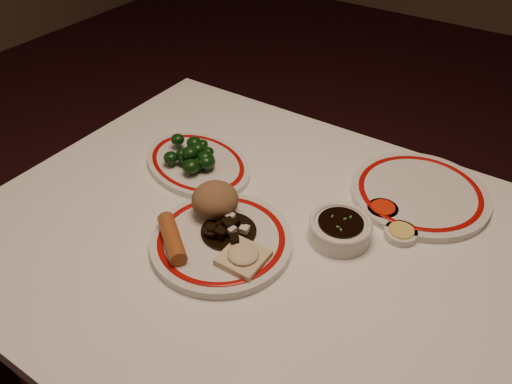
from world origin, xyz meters
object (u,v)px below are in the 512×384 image
(dining_table, at_px, (275,273))
(spring_roll, at_px, (172,238))
(main_plate, at_px, (221,241))
(stirfry_heap, at_px, (227,228))
(broccoli_pile, at_px, (195,155))
(rice_mound, at_px, (215,200))
(broccoli_plate, at_px, (198,163))
(soy_bowl, at_px, (340,230))
(fried_wonton, at_px, (243,256))

(dining_table, distance_m, spring_roll, 0.23)
(main_plate, relative_size, stirfry_heap, 3.22)
(dining_table, bearing_deg, broccoli_pile, 160.51)
(stirfry_heap, distance_m, broccoli_pile, 0.25)
(dining_table, height_order, rice_mound, rice_mound)
(dining_table, bearing_deg, spring_roll, -138.30)
(dining_table, xyz_separation_m, spring_roll, (-0.15, -0.13, 0.13))
(rice_mound, height_order, broccoli_plate, rice_mound)
(broccoli_plate, height_order, soy_bowl, soy_bowl)
(dining_table, height_order, soy_bowl, soy_bowl)
(broccoli_pile, distance_m, soy_bowl, 0.38)
(stirfry_heap, bearing_deg, broccoli_pile, 143.43)
(spring_roll, height_order, stirfry_heap, spring_roll)
(main_plate, relative_size, soy_bowl, 2.90)
(rice_mound, distance_m, stirfry_heap, 0.07)
(spring_roll, distance_m, broccoli_plate, 0.28)
(soy_bowl, bearing_deg, spring_roll, -139.72)
(stirfry_heap, xyz_separation_m, broccoli_pile, (-0.20, 0.15, 0.01))
(spring_roll, xyz_separation_m, soy_bowl, (0.25, 0.21, -0.01))
(dining_table, relative_size, fried_wonton, 15.26)
(broccoli_plate, bearing_deg, rice_mound, -39.83)
(dining_table, bearing_deg, fried_wonton, -98.50)
(spring_roll, height_order, broccoli_pile, broccoli_pile)
(main_plate, distance_m, soy_bowl, 0.23)
(dining_table, xyz_separation_m, soy_bowl, (0.10, 0.08, 0.11))
(dining_table, relative_size, soy_bowl, 9.95)
(main_plate, height_order, fried_wonton, fried_wonton)
(main_plate, xyz_separation_m, rice_mound, (-0.05, 0.05, 0.04))
(spring_roll, relative_size, broccoli_pile, 0.81)
(main_plate, bearing_deg, fried_wonton, -19.71)
(spring_roll, distance_m, fried_wonton, 0.14)
(main_plate, height_order, broccoli_plate, main_plate)
(rice_mound, distance_m, broccoli_pile, 0.18)
(broccoli_plate, xyz_separation_m, broccoli_pile, (0.00, -0.01, 0.03))
(broccoli_pile, bearing_deg, broccoli_plate, 98.14)
(broccoli_pile, xyz_separation_m, soy_bowl, (0.38, -0.02, -0.02))
(broccoli_pile, relative_size, soy_bowl, 1.22)
(dining_table, distance_m, rice_mound, 0.20)
(rice_mound, height_order, broccoli_pile, rice_mound)
(fried_wonton, xyz_separation_m, stirfry_heap, (-0.07, 0.04, 0.00))
(dining_table, xyz_separation_m, broccoli_plate, (-0.28, 0.11, 0.10))
(rice_mound, bearing_deg, stirfry_heap, -32.84)
(broccoli_plate, distance_m, soy_bowl, 0.38)
(dining_table, bearing_deg, stirfry_heap, -149.02)
(rice_mound, bearing_deg, broccoli_plate, 140.17)
(main_plate, height_order, spring_roll, spring_roll)
(spring_roll, bearing_deg, broccoli_plate, 66.21)
(fried_wonton, bearing_deg, soy_bowl, 56.30)
(dining_table, distance_m, broccoli_plate, 0.32)
(soy_bowl, bearing_deg, rice_mound, -158.73)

